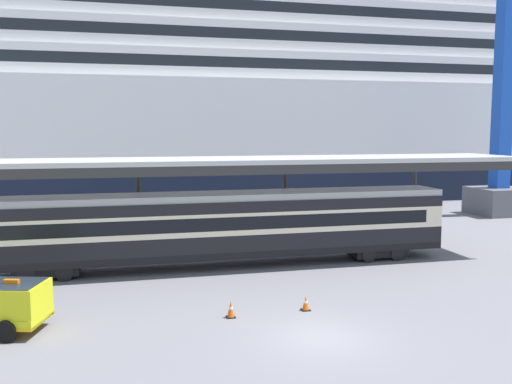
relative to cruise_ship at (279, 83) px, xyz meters
name	(u,v)px	position (x,y,z in m)	size (l,w,h in m)	color
ground_plane	(321,338)	(-12.44, -48.29, -13.29)	(400.00, 400.00, 0.00)	slate
cruise_ship	(279,83)	(0.00, 0.00, 0.00)	(124.09, 28.45, 38.97)	black
platform_canopy	(221,163)	(-13.97, -36.45, -7.56)	(35.29, 5.18, 5.98)	#B9B9B9
train_carriage	(222,225)	(-13.97, -36.86, -10.97)	(25.47, 2.81, 4.11)	black
traffic_cone_near	(306,303)	(-11.96, -45.21, -12.99)	(0.36, 0.36, 0.62)	black
traffic_cone_mid	(231,309)	(-15.19, -45.33, -12.96)	(0.36, 0.36, 0.68)	black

